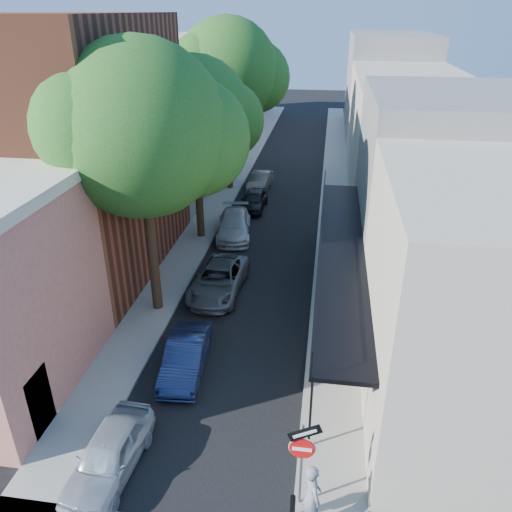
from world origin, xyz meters
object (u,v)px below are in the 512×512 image
(sign_post, at_px, (302,451))
(oak_far, at_px, (235,72))
(parked_car_c, at_px, (219,280))
(parked_car_e, at_px, (254,200))
(pedestrian, at_px, (312,495))
(oak_mid, at_px, (203,115))
(parked_car_b, at_px, (186,356))
(parked_car_d, at_px, (234,225))
(parked_car_a, at_px, (109,454))
(parked_car_f, at_px, (260,181))
(bollard, at_px, (293,507))
(oak_near, at_px, (154,132))

(sign_post, distance_m, oak_far, 27.80)
(parked_car_c, xyz_separation_m, parked_car_e, (0.00, 11.14, -0.03))
(pedestrian, bearing_deg, parked_car_c, -0.45)
(oak_mid, height_order, oak_far, oak_far)
(parked_car_b, height_order, parked_car_d, parked_car_d)
(parked_car_a, xyz_separation_m, parked_car_f, (0.79, 25.80, -0.01))
(sign_post, bearing_deg, parked_car_e, 101.68)
(parked_car_c, bearing_deg, parked_car_f, 92.45)
(sign_post, xyz_separation_m, oak_far, (-6.51, 26.30, 6.22))
(parked_car_b, relative_size, parked_car_f, 1.00)
(pedestrian, bearing_deg, bollard, 66.35)
(oak_far, xyz_separation_m, parked_car_d, (1.45, -8.80, -7.58))
(parked_car_b, distance_m, parked_car_c, 5.82)
(oak_near, height_order, parked_car_e, oak_near)
(oak_mid, height_order, parked_car_b, oak_mid)
(parked_car_b, bearing_deg, bollard, -56.01)
(sign_post, height_order, parked_car_c, sign_post)
(parked_car_c, bearing_deg, sign_post, -65.44)
(parked_car_d, bearing_deg, oak_mid, -178.75)
(oak_mid, bearing_deg, bollard, -70.10)
(bollard, bearing_deg, parked_car_a, 170.97)
(bollard, xyz_separation_m, parked_car_b, (-4.40, 5.55, 0.12))
(oak_near, height_order, parked_car_f, oak_near)
(sign_post, xyz_separation_m, bollard, (-0.16, -0.47, -1.52))
(parked_car_b, bearing_deg, parked_car_f, 86.00)
(bollard, relative_size, oak_far, 0.07)
(oak_near, distance_m, parked_car_f, 18.47)
(parked_car_a, bearing_deg, oak_near, 99.97)
(sign_post, height_order, parked_car_b, sign_post)
(oak_far, xyz_separation_m, pedestrian, (6.83, -26.77, -7.17))
(oak_near, relative_size, oak_mid, 1.12)
(parked_car_e, bearing_deg, parked_car_c, -88.27)
(oak_near, bearing_deg, oak_mid, 90.37)
(bollard, distance_m, parked_car_c, 12.19)
(oak_near, bearing_deg, pedestrian, -54.98)
(oak_mid, distance_m, parked_car_f, 11.15)
(parked_car_b, xyz_separation_m, parked_car_c, (0.00, 5.82, 0.03))
(parked_car_f, bearing_deg, oak_far, 179.91)
(oak_far, height_order, parked_car_d, oak_far)
(sign_post, relative_size, pedestrian, 1.54)
(parked_car_a, xyz_separation_m, parked_car_d, (0.45, 17.12, 0.03))
(parked_car_e, xyz_separation_m, parked_car_f, (-0.16, 4.14, -0.01))
(oak_mid, distance_m, parked_car_e, 8.25)
(sign_post, bearing_deg, oak_far, 103.91)
(oak_near, relative_size, parked_car_e, 3.01)
(oak_near, distance_m, oak_far, 17.01)
(pedestrian, bearing_deg, oak_mid, -2.41)
(oak_near, relative_size, pedestrian, 5.90)
(parked_car_f, bearing_deg, oak_mid, -98.19)
(parked_car_b, distance_m, pedestrian, 7.40)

